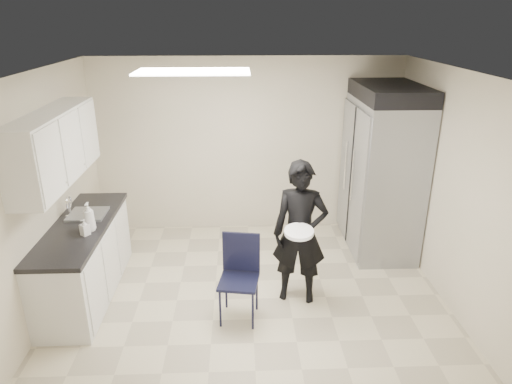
{
  "coord_description": "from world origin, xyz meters",
  "views": [
    {
      "loc": [
        -0.13,
        -4.55,
        3.13
      ],
      "look_at": [
        0.06,
        0.2,
        1.28
      ],
      "focal_mm": 32.0,
      "sensor_mm": 36.0,
      "label": 1
    }
  ],
  "objects_px": {
    "commercial_fridge": "(382,177)",
    "man_tuxedo": "(300,233)",
    "folding_chair": "(239,282)",
    "lower_counter": "(85,261)"
  },
  "relations": [
    {
      "from": "commercial_fridge",
      "to": "man_tuxedo",
      "type": "bearing_deg",
      "value": -135.7
    },
    {
      "from": "commercial_fridge",
      "to": "folding_chair",
      "type": "distance_m",
      "value": 2.63
    },
    {
      "from": "folding_chair",
      "to": "commercial_fridge",
      "type": "bearing_deg",
      "value": 48.75
    },
    {
      "from": "lower_counter",
      "to": "commercial_fridge",
      "type": "relative_size",
      "value": 0.9
    },
    {
      "from": "lower_counter",
      "to": "folding_chair",
      "type": "relative_size",
      "value": 2.06
    },
    {
      "from": "folding_chair",
      "to": "lower_counter",
      "type": "bearing_deg",
      "value": 172.25
    },
    {
      "from": "commercial_fridge",
      "to": "man_tuxedo",
      "type": "distance_m",
      "value": 1.81
    },
    {
      "from": "folding_chair",
      "to": "man_tuxedo",
      "type": "height_order",
      "value": "man_tuxedo"
    },
    {
      "from": "lower_counter",
      "to": "commercial_fridge",
      "type": "xyz_separation_m",
      "value": [
        3.78,
        1.07,
        0.62
      ]
    },
    {
      "from": "commercial_fridge",
      "to": "man_tuxedo",
      "type": "height_order",
      "value": "commercial_fridge"
    }
  ]
}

